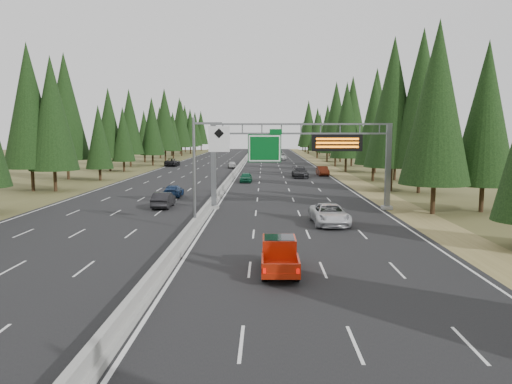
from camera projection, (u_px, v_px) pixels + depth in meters
road at (237, 172)px, 90.56m from camera, size 32.00×260.00×0.08m
shoulder_right at (335, 172)px, 90.25m from camera, size 3.60×260.00×0.06m
shoulder_left at (140, 172)px, 90.87m from camera, size 3.60×260.00×0.06m
median_barrier at (237, 170)px, 90.52m from camera, size 0.70×260.00×0.85m
sign_gantry at (308, 152)px, 44.99m from camera, size 16.75×0.98×7.80m
hov_sign_pole at (202, 165)px, 35.36m from camera, size 2.80×0.50×8.00m
tree_row_right at (384, 116)px, 71.54m from camera, size 12.23×240.74×18.97m
tree_row_left at (102, 119)px, 82.78m from camera, size 12.04×241.56×18.95m
silver_minivan at (330, 214)px, 37.92m from camera, size 2.82×5.70×1.56m
red_pickup at (279, 253)px, 25.22m from camera, size 1.78×4.98×1.62m
car_ahead_green at (246, 177)px, 70.48m from camera, size 1.76×4.13×1.39m
car_ahead_dkred at (323, 171)px, 81.65m from camera, size 1.83×4.68×1.52m
car_ahead_dkgrey at (300, 172)px, 77.81m from camera, size 2.48×5.71×1.63m
car_ahead_white at (280, 157)px, 129.26m from camera, size 2.93×6.02×1.65m
car_ahead_far at (254, 153)px, 157.13m from camera, size 2.14×4.59×1.52m
car_onc_near at (163, 200)px, 46.46m from camera, size 1.54×4.41×1.45m
car_onc_blue at (173, 191)px, 54.39m from camera, size 1.89×4.49×1.29m
car_onc_white at (232, 165)px, 99.42m from camera, size 1.99×4.15×1.37m
car_onc_far at (172, 162)px, 105.13m from camera, size 2.61×5.64×1.56m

